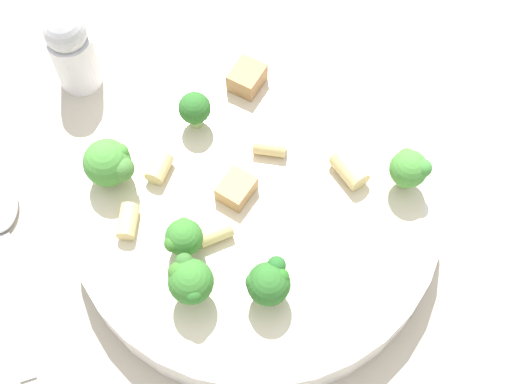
{
  "coord_description": "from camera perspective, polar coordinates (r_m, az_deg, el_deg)",
  "views": [
    {
      "loc": [
        0.15,
        0.19,
        0.52
      ],
      "look_at": [
        0.0,
        0.0,
        0.05
      ],
      "focal_mm": 50.0,
      "sensor_mm": 36.0,
      "label": 1
    }
  ],
  "objects": [
    {
      "name": "rigatoni_1",
      "position": [
        0.55,
        -7.76,
        1.95
      ],
      "size": [
        0.03,
        0.02,
        0.02
      ],
      "primitive_type": "cylinder",
      "rotation": [
        1.57,
        0.0,
        2.1
      ],
      "color": "#E0C67F",
      "rests_on": "pasta_bowl"
    },
    {
      "name": "broccoli_floret_5",
      "position": [
        0.54,
        -11.63,
        2.28
      ],
      "size": [
        0.04,
        0.04,
        0.04
      ],
      "color": "#93B766",
      "rests_on": "pasta_bowl"
    },
    {
      "name": "spoon",
      "position": [
        0.61,
        -19.8,
        -2.71
      ],
      "size": [
        0.09,
        0.17,
        0.01
      ],
      "color": "#B2B2B7",
      "rests_on": "ground_plane"
    },
    {
      "name": "broccoli_floret_1",
      "position": [
        0.51,
        -5.7,
        -3.82
      ],
      "size": [
        0.03,
        0.03,
        0.03
      ],
      "color": "#93B766",
      "rests_on": "pasta_bowl"
    },
    {
      "name": "broccoli_floret_3",
      "position": [
        0.56,
        -4.94,
        6.67
      ],
      "size": [
        0.03,
        0.03,
        0.03
      ],
      "color": "#9EC175",
      "rests_on": "pasta_bowl"
    },
    {
      "name": "ground_plane",
      "position": [
        0.58,
        0.0,
        -2.23
      ],
      "size": [
        2.0,
        2.0,
        0.0
      ],
      "primitive_type": "plane",
      "color": "#BCB29E"
    },
    {
      "name": "rigatoni_2",
      "position": [
        0.52,
        -3.28,
        -3.29
      ],
      "size": [
        0.03,
        0.02,
        0.01
      ],
      "primitive_type": "cylinder",
      "rotation": [
        1.57,
        0.0,
        1.3
      ],
      "color": "#E0C67F",
      "rests_on": "pasta_bowl"
    },
    {
      "name": "pepper_shaker",
      "position": [
        0.63,
        -14.53,
        10.91
      ],
      "size": [
        0.04,
        0.04,
        0.08
      ],
      "color": "silver",
      "rests_on": "ground_plane"
    },
    {
      "name": "pasta_bowl",
      "position": [
        0.56,
        0.0,
        -1.24
      ],
      "size": [
        0.29,
        0.29,
        0.04
      ],
      "color": "silver",
      "rests_on": "ground_plane"
    },
    {
      "name": "broccoli_floret_2",
      "position": [
        0.49,
        -5.32,
        -7.09
      ],
      "size": [
        0.03,
        0.03,
        0.04
      ],
      "color": "#84AD60",
      "rests_on": "pasta_bowl"
    },
    {
      "name": "chicken_chunk_0",
      "position": [
        0.59,
        -0.73,
        9.12
      ],
      "size": [
        0.03,
        0.03,
        0.02
      ],
      "primitive_type": "cube",
      "rotation": [
        0.0,
        0.0,
        0.38
      ],
      "color": "#A87A4C",
      "rests_on": "pasta_bowl"
    },
    {
      "name": "rigatoni_4",
      "position": [
        0.55,
        7.47,
        1.82
      ],
      "size": [
        0.02,
        0.03,
        0.02
      ],
      "primitive_type": "cylinder",
      "rotation": [
        1.57,
        0.0,
        3.05
      ],
      "color": "#E0C67F",
      "rests_on": "pasta_bowl"
    },
    {
      "name": "rigatoni_0",
      "position": [
        0.53,
        -10.23,
        -2.32
      ],
      "size": [
        0.03,
        0.03,
        0.01
      ],
      "primitive_type": "cylinder",
      "rotation": [
        1.57,
        0.0,
        2.39
      ],
      "color": "#E0C67F",
      "rests_on": "pasta_bowl"
    },
    {
      "name": "rigatoni_3",
      "position": [
        0.56,
        1.1,
        3.62
      ],
      "size": [
        0.03,
        0.03,
        0.01
      ],
      "primitive_type": "cylinder",
      "rotation": [
        1.57,
        0.0,
        0.73
      ],
      "color": "#E0C67F",
      "rests_on": "pasta_bowl"
    },
    {
      "name": "broccoli_floret_0",
      "position": [
        0.54,
        12.2,
        1.93
      ],
      "size": [
        0.03,
        0.03,
        0.04
      ],
      "color": "#9EC175",
      "rests_on": "pasta_bowl"
    },
    {
      "name": "broccoli_floret_4",
      "position": [
        0.49,
        1.03,
        -7.27
      ],
      "size": [
        0.03,
        0.03,
        0.04
      ],
      "color": "#93B766",
      "rests_on": "pasta_bowl"
    },
    {
      "name": "chicken_chunk_1",
      "position": [
        0.54,
        -1.58,
        0.27
      ],
      "size": [
        0.03,
        0.03,
        0.02
      ],
      "primitive_type": "cube",
      "rotation": [
        0.0,
        0.0,
        0.31
      ],
      "color": "tan",
      "rests_on": "pasta_bowl"
    }
  ]
}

